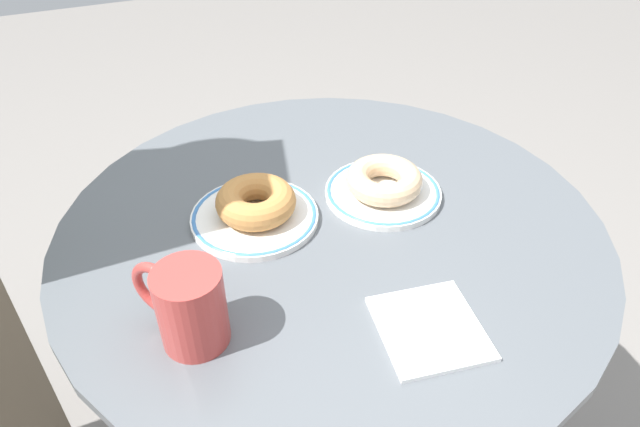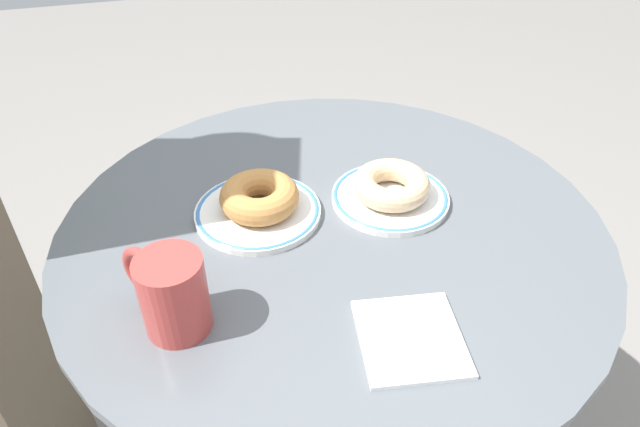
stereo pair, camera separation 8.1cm
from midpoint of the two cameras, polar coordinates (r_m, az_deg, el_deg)
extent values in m
cylinder|color=#565B60|center=(0.85, 3.97, -1.59)|extent=(0.80, 0.80, 0.02)
cylinder|color=#565B60|center=(1.10, 3.16, -15.72)|extent=(0.06, 0.06, 0.68)
cylinder|color=white|center=(0.86, -3.46, 0.03)|extent=(0.19, 0.19, 0.01)
torus|color=#3D75BC|center=(0.85, -3.47, 0.20)|extent=(0.18, 0.18, 0.01)
cylinder|color=white|center=(0.89, 9.52, 1.43)|extent=(0.18, 0.18, 0.01)
torus|color=#3D75BC|center=(0.89, 9.55, 1.60)|extent=(0.18, 0.18, 0.01)
torus|color=#BC7F42|center=(0.84, -3.27, 1.57)|extent=(0.16, 0.16, 0.04)
torus|color=#E0B789|center=(0.88, 9.69, 2.72)|extent=(0.13, 0.13, 0.04)
cube|color=white|center=(0.70, 12.28, -12.07)|extent=(0.14, 0.14, 0.01)
cylinder|color=#B73D38|center=(0.68, -10.90, -8.03)|extent=(0.08, 0.08, 0.10)
torus|color=#B73D38|center=(0.70, -13.62, -6.06)|extent=(0.06, 0.07, 0.08)
camera|label=1|loc=(0.04, -87.14, 2.24)|focal=32.44mm
camera|label=2|loc=(0.04, 92.86, -2.24)|focal=32.44mm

